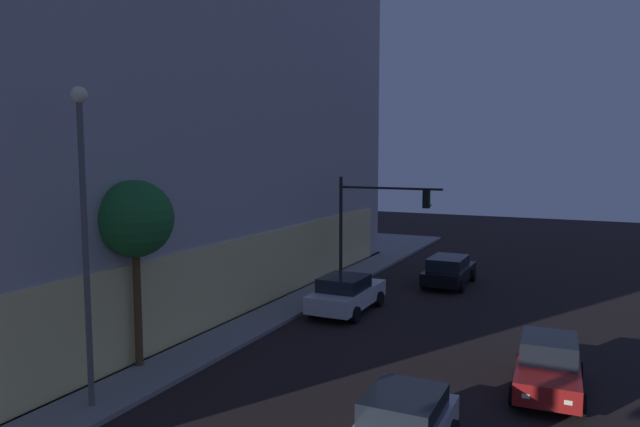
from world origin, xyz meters
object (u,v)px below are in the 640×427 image
(modern_building, at_px, (10,83))
(sidewalk_tree, at_px, (135,220))
(car_black, at_px, (449,270))
(traffic_light_far_corner, at_px, (374,213))
(car_white, at_px, (346,293))
(car_red, at_px, (548,366))
(street_lamp_sidewalk, at_px, (84,211))

(modern_building, relative_size, sidewalk_tree, 5.66)
(sidewalk_tree, bearing_deg, modern_building, 65.04)
(car_black, bearing_deg, modern_building, 114.12)
(traffic_light_far_corner, relative_size, car_white, 1.20)
(modern_building, height_order, traffic_light_far_corner, modern_building)
(modern_building, height_order, car_white, modern_building)
(sidewalk_tree, xyz_separation_m, car_black, (16.39, -6.32, -4.07))
(traffic_light_far_corner, height_order, car_white, traffic_light_far_corner)
(car_black, bearing_deg, car_red, -155.32)
(sidewalk_tree, distance_m, car_white, 10.61)
(traffic_light_far_corner, bearing_deg, car_black, -58.83)
(modern_building, bearing_deg, car_red, -96.55)
(car_white, bearing_deg, street_lamp_sidewalk, 168.56)
(sidewalk_tree, xyz_separation_m, car_red, (3.81, -12.10, -4.10))
(modern_building, xyz_separation_m, street_lamp_sidewalk, (-9.78, -15.82, -5.26))
(modern_building, relative_size, car_red, 8.26)
(car_red, bearing_deg, modern_building, 83.45)
(traffic_light_far_corner, bearing_deg, street_lamp_sidewalk, 173.87)
(traffic_light_far_corner, bearing_deg, modern_building, 112.61)
(sidewalk_tree, relative_size, car_white, 1.28)
(street_lamp_sidewalk, height_order, car_white, street_lamp_sidewalk)
(traffic_light_far_corner, distance_m, car_white, 5.97)
(street_lamp_sidewalk, xyz_separation_m, car_white, (12.06, -2.44, -4.63))
(modern_building, distance_m, street_lamp_sidewalk, 19.33)
(car_black, bearing_deg, car_white, 157.96)
(modern_building, distance_m, car_black, 25.23)
(sidewalk_tree, bearing_deg, car_red, -72.51)
(car_white, bearing_deg, traffic_light_far_corner, 6.76)
(sidewalk_tree, distance_m, car_red, 13.34)
(modern_building, bearing_deg, traffic_light_far_corner, -67.39)
(sidewalk_tree, relative_size, car_black, 1.27)
(car_black, bearing_deg, traffic_light_far_corner, 121.17)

